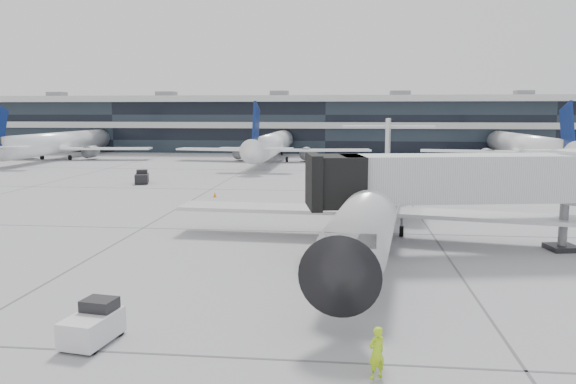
# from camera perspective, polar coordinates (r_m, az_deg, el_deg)

# --- Properties ---
(ground) EXTENTS (220.00, 220.00, 0.00)m
(ground) POSITION_cam_1_polar(r_m,az_deg,el_deg) (38.57, -0.44, -4.01)
(ground) COLOR gray
(ground) RESTS_ON ground
(terminal) EXTENTS (170.00, 22.00, 10.00)m
(terminal) POSITION_cam_1_polar(r_m,az_deg,el_deg) (119.57, 4.02, 6.66)
(terminal) COLOR black
(terminal) RESTS_ON ground
(bg_jet_left) EXTENTS (32.00, 40.00, 9.60)m
(bg_jet_left) POSITION_cam_1_polar(r_m,az_deg,el_deg) (105.08, -21.98, 3.15)
(bg_jet_left) COLOR white
(bg_jet_left) RESTS_ON ground
(bg_jet_center) EXTENTS (32.00, 40.00, 9.60)m
(bg_jet_center) POSITION_cam_1_polar(r_m,az_deg,el_deg) (93.62, -1.51, 3.19)
(bg_jet_center) COLOR white
(bg_jet_center) RESTS_ON ground
(bg_jet_right) EXTENTS (32.00, 40.00, 9.60)m
(bg_jet_right) POSITION_cam_1_polar(r_m,az_deg,el_deg) (96.87, 22.68, 2.73)
(bg_jet_right) COLOR white
(bg_jet_right) RESTS_ON ground
(regional_jet) EXTENTS (26.26, 32.78, 7.57)m
(regional_jet) POSITION_cam_1_polar(r_m,az_deg,el_deg) (36.20, 8.92, -0.76)
(regional_jet) COLOR silver
(regional_jet) RESTS_ON ground
(jet_bridge) EXTENTS (18.33, 6.51, 5.89)m
(jet_bridge) POSITION_cam_1_polar(r_m,az_deg,el_deg) (34.19, 19.17, 1.26)
(jet_bridge) COLOR #ABADAF
(jet_bridge) RESTS_ON ground
(ramp_worker) EXTENTS (0.72, 0.68, 1.66)m
(ramp_worker) POSITION_cam_1_polar(r_m,az_deg,el_deg) (18.09, 8.99, -15.80)
(ramp_worker) COLOR #B6EB18
(ramp_worker) RESTS_ON ground
(baggage_tug) EXTENTS (1.69, 2.46, 1.45)m
(baggage_tug) POSITION_cam_1_polar(r_m,az_deg,el_deg) (21.61, -19.18, -12.59)
(baggage_tug) COLOR silver
(baggage_tug) RESTS_ON ground
(traffic_cone) EXTENTS (0.40, 0.40, 0.49)m
(traffic_cone) POSITION_cam_1_polar(r_m,az_deg,el_deg) (54.26, -7.44, -0.27)
(traffic_cone) COLOR orange
(traffic_cone) RESTS_ON ground
(far_tug) EXTENTS (2.03, 2.70, 1.53)m
(far_tug) POSITION_cam_1_polar(r_m,az_deg,el_deg) (66.10, -14.62, 1.44)
(far_tug) COLOR black
(far_tug) RESTS_ON ground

